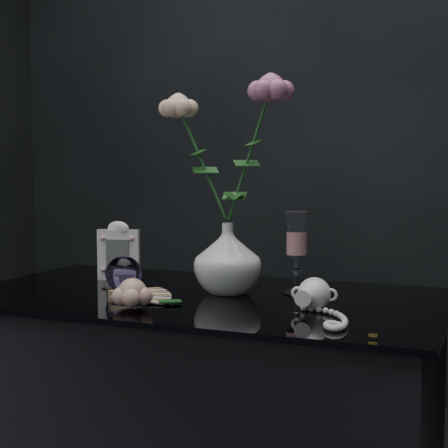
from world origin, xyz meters
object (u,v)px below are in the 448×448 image
at_px(vase, 228,258).
at_px(paperweight, 124,274).
at_px(pearl_jar, 314,292).
at_px(wine_glass, 297,252).
at_px(picture_frame, 118,251).
at_px(loose_rose, 132,293).

relative_size(vase, paperweight, 1.92).
bearing_deg(pearl_jar, wine_glass, 112.78).
height_order(paperweight, pearl_jar, paperweight).
height_order(vase, paperweight, vase).
relative_size(wine_glass, picture_frame, 1.24).
bearing_deg(loose_rose, wine_glass, 41.85).
distance_m(wine_glass, paperweight, 0.39).
distance_m(vase, paperweight, 0.24).
height_order(wine_glass, loose_rose, wine_glass).
bearing_deg(vase, loose_rose, -117.25).
distance_m(wine_glass, loose_rose, 0.38).
xyz_separation_m(picture_frame, paperweight, (0.10, -0.14, -0.03)).
bearing_deg(paperweight, vase, 18.48).
height_order(wine_glass, pearl_jar, wine_glass).
relative_size(wine_glass, pearl_jar, 0.77).
xyz_separation_m(vase, loose_rose, (-0.11, -0.22, -0.05)).
bearing_deg(loose_rose, pearl_jar, 14.25).
distance_m(wine_glass, pearl_jar, 0.19).
bearing_deg(pearl_jar, loose_rose, -164.54).
bearing_deg(picture_frame, paperweight, -69.67).
height_order(picture_frame, loose_rose, picture_frame).
bearing_deg(paperweight, loose_rose, -54.22).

